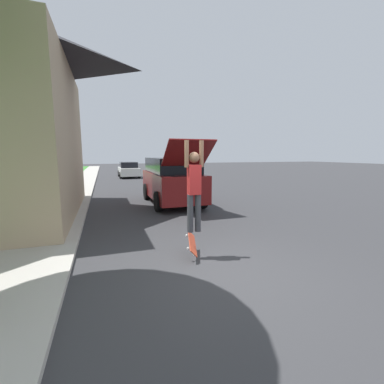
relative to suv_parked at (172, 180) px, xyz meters
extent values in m
plane|color=#333335|center=(-0.87, -6.99, -1.09)|extent=(120.00, 120.00, 0.00)
cube|color=#ADA89E|center=(-4.47, -0.99, -1.04)|extent=(1.80, 80.00, 0.10)
cube|color=maroon|center=(0.00, -0.01, -0.24)|extent=(1.94, 4.58, 1.12)
cube|color=black|center=(0.00, 0.10, 0.64)|extent=(1.78, 3.57, 0.65)
cylinder|color=black|center=(-0.93, 1.40, -0.69)|extent=(0.24, 0.79, 0.79)
cylinder|color=black|center=(0.93, 1.40, -0.69)|extent=(0.24, 0.79, 0.79)
cylinder|color=black|center=(-0.93, -1.43, -0.69)|extent=(0.24, 0.79, 0.79)
cylinder|color=black|center=(0.93, -1.43, -0.69)|extent=(0.24, 0.79, 0.79)
cube|color=maroon|center=(0.00, -2.35, 1.17)|extent=(1.70, 1.32, 0.94)
cube|color=silver|center=(-0.60, 14.54, -0.51)|extent=(1.76, 4.29, 0.72)
cube|color=black|center=(-0.60, 14.44, 0.12)|extent=(1.55, 2.23, 0.54)
cylinder|color=black|center=(-1.45, 15.83, -0.79)|extent=(0.20, 0.60, 0.60)
cylinder|color=black|center=(0.25, 15.83, -0.79)|extent=(0.20, 0.60, 0.60)
cylinder|color=black|center=(-1.45, 13.26, -0.79)|extent=(0.20, 0.60, 0.60)
cylinder|color=black|center=(0.25, 13.26, -0.79)|extent=(0.20, 0.60, 0.60)
cylinder|color=#38383D|center=(-1.22, -6.22, -0.10)|extent=(0.13, 0.13, 0.80)
cylinder|color=#38383D|center=(-1.05, -6.22, -0.10)|extent=(0.13, 0.13, 0.80)
cube|color=#B22323|center=(-1.13, -6.22, 0.61)|extent=(0.25, 0.20, 0.61)
sphere|color=brown|center=(-1.13, -6.22, 1.07)|extent=(0.22, 0.22, 0.22)
cylinder|color=brown|center=(-1.29, -6.22, 1.14)|extent=(0.09, 0.09, 0.55)
cylinder|color=brown|center=(-0.97, -6.22, 1.14)|extent=(0.09, 0.09, 0.55)
cube|color=#B73D23|center=(-1.14, -6.14, -0.78)|extent=(0.36, 0.78, 0.36)
cylinder|color=silver|center=(-1.19, -5.88, -0.68)|extent=(0.03, 0.06, 0.06)
cylinder|color=silver|center=(-1.05, -5.88, -0.83)|extent=(0.03, 0.06, 0.06)
cylinder|color=silver|center=(-1.31, -6.36, -0.80)|extent=(0.03, 0.06, 0.06)
cylinder|color=silver|center=(-1.18, -6.36, -0.95)|extent=(0.03, 0.06, 0.06)
camera|label=1|loc=(-2.89, -11.20, 1.13)|focal=24.00mm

